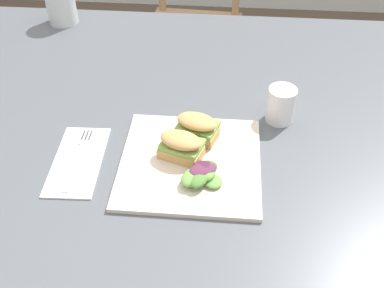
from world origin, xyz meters
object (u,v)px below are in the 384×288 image
at_px(dining_table, 175,145).
at_px(chair_wooden_far, 194,26).
at_px(fork_on_napkin, 80,154).
at_px(sandwich_half_front, 181,145).
at_px(plate_lunch, 190,162).
at_px(mason_jar_iced_tea, 61,6).
at_px(sandwich_half_back, 197,127).
at_px(cup_extra_side, 281,105).

bearing_deg(dining_table, chair_wooden_far, 91.75).
bearing_deg(fork_on_napkin, chair_wooden_far, 82.86).
bearing_deg(sandwich_half_front, plate_lunch, -33.30).
bearing_deg(mason_jar_iced_tea, fork_on_napkin, -70.34).
height_order(dining_table, mason_jar_iced_tea, mason_jar_iced_tea).
xyz_separation_m(sandwich_half_front, sandwich_half_back, (0.03, 0.06, 0.00)).
height_order(dining_table, cup_extra_side, cup_extra_side).
bearing_deg(cup_extra_side, chair_wooden_far, 105.26).
distance_m(dining_table, chair_wooden_far, 1.02).
xyz_separation_m(plate_lunch, mason_jar_iced_tea, (-0.45, 0.60, 0.05)).
distance_m(dining_table, cup_extra_side, 0.29).
xyz_separation_m(sandwich_half_back, mason_jar_iced_tea, (-0.45, 0.52, 0.01)).
xyz_separation_m(chair_wooden_far, fork_on_napkin, (-0.15, -1.17, 0.30)).
distance_m(chair_wooden_far, cup_extra_side, 1.10).
relative_size(dining_table, sandwich_half_back, 12.96).
xyz_separation_m(chair_wooden_far, mason_jar_iced_tea, (-0.36, -0.58, 0.34)).
bearing_deg(plate_lunch, cup_extra_side, 40.91).
distance_m(sandwich_half_front, sandwich_half_back, 0.07).
bearing_deg(chair_wooden_far, sandwich_half_front, -86.72).
relative_size(chair_wooden_far, sandwich_half_back, 8.59).
distance_m(fork_on_napkin, cup_extra_side, 0.45).
bearing_deg(plate_lunch, mason_jar_iced_tea, 126.64).
bearing_deg(fork_on_napkin, dining_table, 44.29).
distance_m(sandwich_half_back, mason_jar_iced_tea, 0.69).
bearing_deg(dining_table, cup_extra_side, -3.11).
relative_size(chair_wooden_far, cup_extra_side, 10.40).
distance_m(chair_wooden_far, fork_on_napkin, 1.22).
bearing_deg(fork_on_napkin, sandwich_half_front, 2.11).
distance_m(plate_lunch, cup_extra_side, 0.25).
distance_m(dining_table, plate_lunch, 0.22).
xyz_separation_m(chair_wooden_far, cup_extra_side, (0.28, -1.01, 0.33)).
relative_size(plate_lunch, cup_extra_side, 3.42).
height_order(dining_table, fork_on_napkin, fork_on_napkin).
relative_size(chair_wooden_far, mason_jar_iced_tea, 7.43).
distance_m(dining_table, fork_on_napkin, 0.27).
distance_m(sandwich_half_front, cup_extra_side, 0.26).
bearing_deg(sandwich_half_front, chair_wooden_far, 93.28).
xyz_separation_m(dining_table, chair_wooden_far, (-0.03, 1.00, -0.18)).
distance_m(dining_table, mason_jar_iced_tea, 0.60).
bearing_deg(dining_table, mason_jar_iced_tea, 132.79).
bearing_deg(sandwich_half_back, cup_extra_side, 26.22).
xyz_separation_m(dining_table, sandwich_half_back, (0.06, -0.10, 0.15)).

